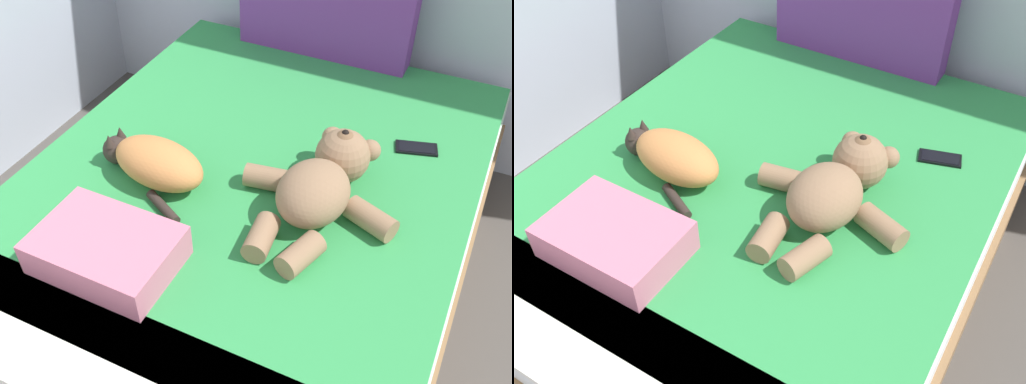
# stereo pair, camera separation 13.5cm
# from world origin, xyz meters

# --- Properties ---
(bed) EXTENTS (1.53, 1.94, 0.50)m
(bed) POSITION_xyz_m (1.32, 3.36, 0.25)
(bed) COLOR olive
(bed) RESTS_ON ground_plane
(patterned_cushion) EXTENTS (0.77, 0.12, 0.42)m
(patterned_cushion) POSITION_xyz_m (1.25, 4.25, 0.71)
(patterned_cushion) COLOR #72338C
(patterned_cushion) RESTS_ON bed
(cat) EXTENTS (0.42, 0.29, 0.15)m
(cat) POSITION_xyz_m (1.05, 3.19, 0.57)
(cat) COLOR #D18447
(cat) RESTS_ON bed
(teddy_bear) EXTENTS (0.53, 0.61, 0.20)m
(teddy_bear) POSITION_xyz_m (1.59, 3.32, 0.58)
(teddy_bear) COLOR #937051
(teddy_bear) RESTS_ON bed
(cell_phone) EXTENTS (0.16, 0.11, 0.01)m
(cell_phone) POSITION_xyz_m (1.80, 3.73, 0.51)
(cell_phone) COLOR black
(cell_phone) RESTS_ON bed
(throw_pillow) EXTENTS (0.40, 0.28, 0.11)m
(throw_pillow) POSITION_xyz_m (1.13, 2.81, 0.56)
(throw_pillow) COLOR #D1728C
(throw_pillow) RESTS_ON bed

